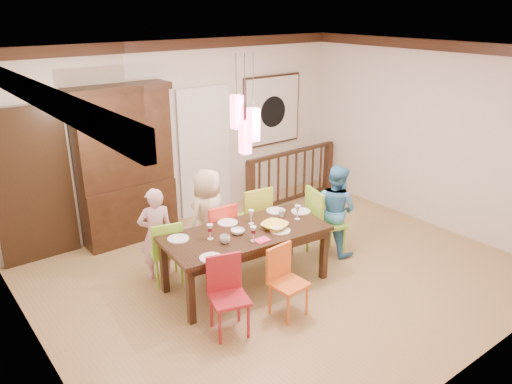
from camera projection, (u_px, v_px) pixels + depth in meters
floor at (283, 274)px, 6.68m from camera, size 6.00×6.00×0.00m
ceiling at (288, 51)px, 5.65m from camera, size 6.00×6.00×0.00m
wall_back at (184, 133)px, 8.02m from camera, size 6.00×0.00×6.00m
wall_left at (32, 236)px, 4.45m from camera, size 0.00×5.00×5.00m
wall_right at (429, 135)px, 7.88m from camera, size 0.00×5.00×5.00m
crown_molding at (288, 58)px, 5.68m from camera, size 6.00×5.00×0.16m
panel_door at (33, 189)px, 6.75m from camera, size 1.04×0.07×2.24m
white_doorway at (205, 154)px, 8.33m from camera, size 0.97×0.05×2.22m
painting at (272, 110)px, 8.97m from camera, size 1.25×0.06×1.25m
pendant_cluster at (245, 124)px, 5.70m from camera, size 0.27×0.21×1.14m
dining_table at (246, 238)px, 6.21m from camera, size 2.14×1.14×0.75m
chair_far_left at (165, 246)px, 6.37m from camera, size 0.48×0.48×0.87m
chair_far_mid at (217, 229)px, 6.77m from camera, size 0.45×0.45×0.92m
chair_far_right at (251, 213)px, 7.18m from camera, size 0.51×0.51×1.00m
chair_near_left at (229, 293)px, 5.34m from camera, size 0.49×0.49×0.87m
chair_near_mid at (289, 278)px, 5.66m from camera, size 0.40×0.40×0.83m
chair_end_right at (327, 217)px, 7.00m from camera, size 0.57×0.57×1.03m
china_hutch at (125, 165)px, 7.32m from camera, size 1.48×0.46×2.34m
balustrade at (292, 175)px, 9.01m from camera, size 2.02×0.12×0.96m
person_far_left at (156, 234)px, 6.42m from camera, size 0.52×0.40×1.24m
person_far_mid at (209, 217)px, 6.80m from camera, size 0.74×0.57×1.35m
person_end_right at (335, 210)px, 7.08m from camera, size 0.59×0.71×1.32m
serving_bowl at (275, 226)px, 6.24m from camera, size 0.40×0.40×0.08m
small_bowl at (238, 232)px, 6.12m from camera, size 0.17×0.17×0.05m
cup_left at (225, 239)px, 5.87m from camera, size 0.14×0.14×0.10m
cup_right at (282, 213)px, 6.62m from camera, size 0.12×0.12×0.09m
plate_far_left at (178, 239)px, 5.98m from camera, size 0.26×0.26×0.01m
plate_far_mid at (228, 223)px, 6.42m from camera, size 0.26×0.26×0.01m
plate_far_right at (276, 211)px, 6.78m from camera, size 0.26×0.26×0.01m
plate_near_left at (211, 258)px, 5.53m from camera, size 0.26×0.26×0.01m
plate_near_mid at (280, 231)px, 6.19m from camera, size 0.26×0.26×0.01m
plate_end_right at (301, 211)px, 6.77m from camera, size 0.26×0.26×0.01m
wine_glass_a at (210, 232)px, 5.96m from camera, size 0.08×0.08×0.19m
wine_glass_b at (251, 217)px, 6.37m from camera, size 0.08×0.08×0.19m
wine_glass_c at (253, 234)px, 5.90m from camera, size 0.08×0.08×0.19m
wine_glass_d at (298, 212)px, 6.51m from camera, size 0.08×0.08×0.19m
napkin at (262, 240)px, 5.94m from camera, size 0.18×0.14×0.01m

